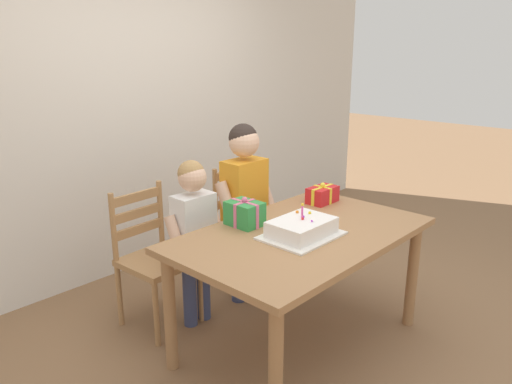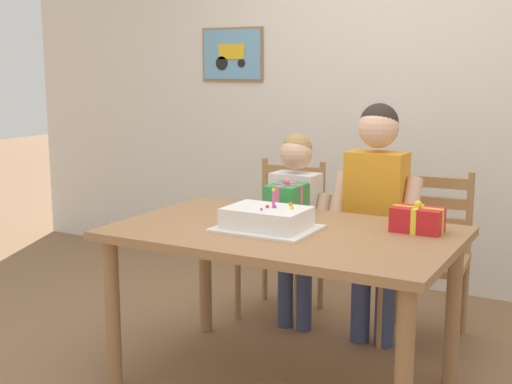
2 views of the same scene
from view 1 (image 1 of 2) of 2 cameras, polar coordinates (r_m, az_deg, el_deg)
name	(u,v)px [view 1 (image 1 of 2)]	position (r m, az deg, el deg)	size (l,w,h in m)	color
ground_plane	(299,343)	(3.21, 5.05, -17.29)	(20.00, 20.00, 0.00)	#846042
back_wall	(126,112)	(4.02, -14.98, 9.07)	(6.40, 0.11, 2.60)	silver
dining_table	(302,246)	(2.90, 5.38, -6.36)	(1.53, 0.95, 0.75)	#9E7047
birthday_cake	(302,229)	(2.77, 5.38, -4.30)	(0.44, 0.34, 0.19)	white
gift_box_red_large	(245,213)	(2.93, -1.34, -2.53)	(0.17, 0.21, 0.18)	#2D8E42
gift_box_beside_cake	(322,195)	(3.39, 7.80, -0.32)	(0.23, 0.14, 0.15)	red
chair_left	(154,257)	(3.28, -11.87, -7.48)	(0.44, 0.44, 0.92)	#A87A4C
chair_right	(246,223)	(3.81, -1.14, -3.71)	(0.45, 0.45, 0.92)	#A87A4C
child_older	(245,196)	(3.41, -1.34, -0.44)	(0.47, 0.26, 1.30)	#38426B
child_younger	(194,227)	(3.15, -7.25, -4.14)	(0.40, 0.23, 1.12)	#38426B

